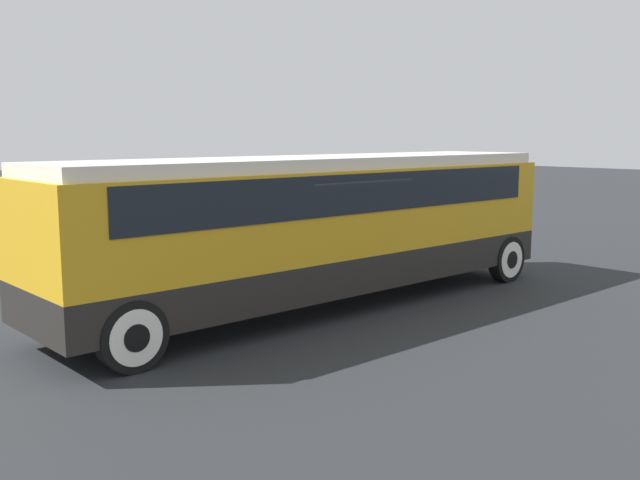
# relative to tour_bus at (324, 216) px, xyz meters

# --- Properties ---
(ground_plane) EXTENTS (120.00, 120.00, 0.00)m
(ground_plane) POSITION_rel_tour_bus_xyz_m (-0.10, -0.00, -1.76)
(ground_plane) COLOR #26282B
(tour_bus) EXTENTS (11.16, 2.52, 2.91)m
(tour_bus) POSITION_rel_tour_bus_xyz_m (0.00, 0.00, 0.00)
(tour_bus) COLOR black
(tour_bus) RESTS_ON ground_plane
(parked_car_near) EXTENTS (4.59, 1.81, 1.46)m
(parked_car_near) POSITION_rel_tour_bus_xyz_m (-0.81, 6.11, -1.03)
(parked_car_near) COLOR silver
(parked_car_near) RESTS_ON ground_plane
(parked_car_mid) EXTENTS (4.12, 1.91, 1.44)m
(parked_car_mid) POSITION_rel_tour_bus_xyz_m (5.30, 5.68, -1.04)
(parked_car_mid) COLOR maroon
(parked_car_mid) RESTS_ON ground_plane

